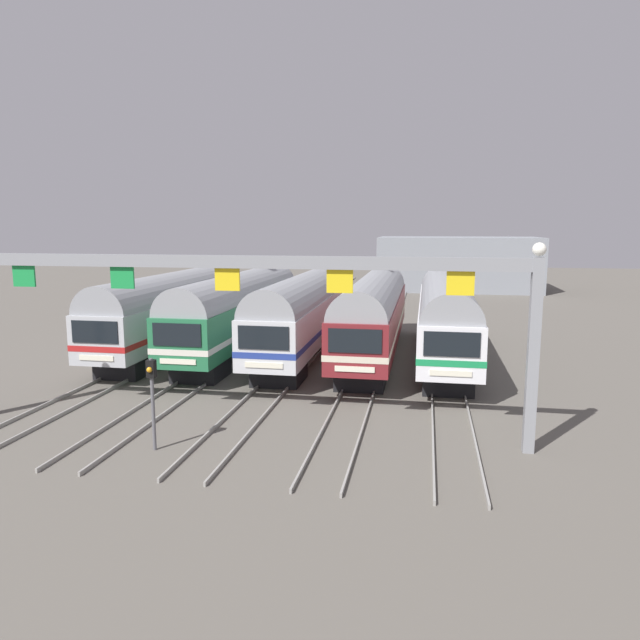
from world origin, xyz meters
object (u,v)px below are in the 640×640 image
object	(u,v)px
commuter_train_green	(240,308)
commuter_train_maroon	(374,311)
commuter_train_white	(445,313)
yard_signal_mast	(152,387)
commuter_train_stainless	(177,306)
commuter_train_silver	(305,309)
catenary_gantry	(228,291)

from	to	relation	value
commuter_train_green	commuter_train_maroon	size ratio (longest dim) A/B	1.00
commuter_train_white	yard_signal_mast	xyz separation A→B (m)	(-9.98, -15.56, -0.49)
commuter_train_stainless	commuter_train_silver	bearing A→B (deg)	0.00
commuter_train_white	yard_signal_mast	distance (m)	18.50
commuter_train_stainless	commuter_train_green	xyz separation A→B (m)	(3.99, 0.00, 0.00)
commuter_train_white	commuter_train_silver	bearing A→B (deg)	-179.97
commuter_train_silver	commuter_train_white	bearing A→B (deg)	0.03
commuter_train_stainless	yard_signal_mast	size ratio (longest dim) A/B	5.71
commuter_train_white	catenary_gantry	size ratio (longest dim) A/B	0.85
commuter_train_white	catenary_gantry	world-z (taller)	catenary_gantry
commuter_train_white	commuter_train_green	bearing A→B (deg)	180.00
commuter_train_maroon	catenary_gantry	xyz separation A→B (m)	(-3.99, -13.50, 2.55)
catenary_gantry	yard_signal_mast	distance (m)	4.18
commuter_train_maroon	commuter_train_white	bearing A→B (deg)	0.00
commuter_train_green	commuter_train_silver	xyz separation A→B (m)	(3.99, -0.00, -0.00)
commuter_train_stainless	yard_signal_mast	bearing A→B (deg)	-68.95
commuter_train_stainless	commuter_train_maroon	distance (m)	11.98
commuter_train_maroon	catenary_gantry	world-z (taller)	catenary_gantry
commuter_train_green	yard_signal_mast	world-z (taller)	commuter_train_green
commuter_train_maroon	commuter_train_white	size ratio (longest dim) A/B	1.00
catenary_gantry	yard_signal_mast	bearing A→B (deg)	-134.03
catenary_gantry	commuter_train_stainless	bearing A→B (deg)	120.62
commuter_train_silver	catenary_gantry	xyz separation A→B (m)	(-0.00, -13.49, 2.55)
commuter_train_white	yard_signal_mast	bearing A→B (deg)	-122.67
yard_signal_mast	commuter_train_stainless	bearing A→B (deg)	111.05
commuter_train_silver	yard_signal_mast	distance (m)	15.70
commuter_train_green	commuter_train_silver	world-z (taller)	commuter_train_green
commuter_train_stainless	commuter_train_green	world-z (taller)	commuter_train_green
catenary_gantry	yard_signal_mast	size ratio (longest dim) A/B	6.70
commuter_train_maroon	yard_signal_mast	size ratio (longest dim) A/B	5.71
commuter_train_stainless	catenary_gantry	xyz separation A→B (m)	(7.99, -13.49, 2.55)
commuter_train_green	commuter_train_stainless	bearing A→B (deg)	-179.94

